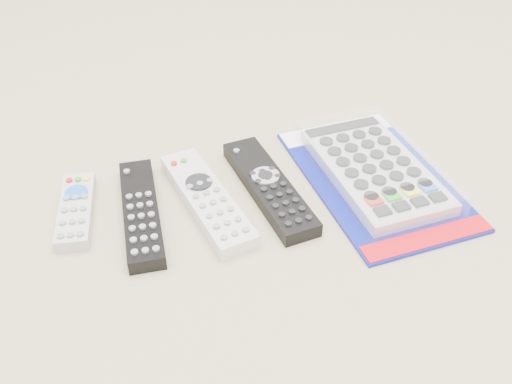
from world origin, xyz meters
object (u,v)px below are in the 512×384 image
object	(u,v)px
remote_slim_black	(141,212)
remote_silver_dvd	(207,199)
jumbo_remote_packaged	(375,168)
remote_small_grey	(76,210)
remote_large_black	(269,187)

from	to	relation	value
remote_slim_black	remote_silver_dvd	bearing A→B (deg)	3.15
remote_slim_black	jumbo_remote_packaged	world-z (taller)	jumbo_remote_packaged
remote_small_grey	remote_large_black	distance (m)	0.26
remote_small_grey	remote_large_black	xyz separation A→B (m)	(0.26, -0.04, 0.00)
remote_small_grey	jumbo_remote_packaged	distance (m)	0.42
jumbo_remote_packaged	remote_slim_black	bearing A→B (deg)	175.27
remote_large_black	remote_small_grey	bearing A→B (deg)	167.12
remote_small_grey	remote_slim_black	size ratio (longest dim) A/B	0.70
remote_small_grey	remote_slim_black	world-z (taller)	remote_slim_black
remote_slim_black	remote_large_black	size ratio (longest dim) A/B	0.94
remote_slim_black	remote_large_black	bearing A→B (deg)	3.98
remote_small_grey	remote_large_black	world-z (taller)	remote_large_black
remote_silver_dvd	jumbo_remote_packaged	xyz separation A→B (m)	(0.25, -0.02, 0.01)
remote_slim_black	jumbo_remote_packaged	size ratio (longest dim) A/B	0.68
remote_slim_black	jumbo_remote_packaged	bearing A→B (deg)	1.86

